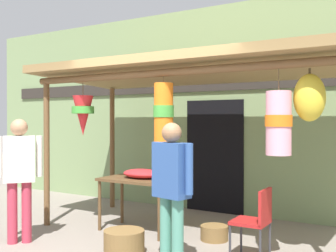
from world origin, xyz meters
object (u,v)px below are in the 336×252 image
at_px(flower_heap_on_table, 143,174).
at_px(wicker_basket_spare, 214,233).
at_px(folding_chair, 257,217).
at_px(wicker_basket_by_table, 124,242).
at_px(customer_foreground, 19,170).
at_px(vendor_in_orange, 172,183).
at_px(display_table, 139,185).

bearing_deg(flower_heap_on_table, wicker_basket_spare, 4.98).
xyz_separation_m(folding_chair, wicker_basket_by_table, (-1.44, -0.65, -0.35)).
height_order(folding_chair, wicker_basket_by_table, folding_chair).
distance_m(folding_chair, wicker_basket_spare, 1.00).
distance_m(flower_heap_on_table, customer_foreground, 1.73).
bearing_deg(wicker_basket_spare, vendor_in_orange, -85.99).
bearing_deg(folding_chair, display_table, 170.10).
xyz_separation_m(flower_heap_on_table, wicker_basket_by_table, (0.45, -1.04, -0.70)).
distance_m(wicker_basket_by_table, customer_foreground, 1.74).
xyz_separation_m(wicker_basket_by_table, wicker_basket_spare, (0.67, 1.14, -0.05)).
bearing_deg(flower_heap_on_table, folding_chair, -11.65).
relative_size(flower_heap_on_table, wicker_basket_spare, 1.64).
height_order(display_table, wicker_basket_by_table, display_table).
height_order(display_table, wicker_basket_spare, display_table).
bearing_deg(wicker_basket_spare, flower_heap_on_table, -175.02).
relative_size(display_table, vendor_in_orange, 0.72).
bearing_deg(vendor_in_orange, wicker_basket_by_table, 169.64).
xyz_separation_m(display_table, vendor_in_orange, (1.24, -1.12, 0.27)).
bearing_deg(wicker_basket_spare, folding_chair, -32.33).
bearing_deg(display_table, vendor_in_orange, -42.18).
relative_size(display_table, wicker_basket_spare, 3.06).
distance_m(flower_heap_on_table, vendor_in_orange, 1.69).
distance_m(display_table, vendor_in_orange, 1.69).
height_order(flower_heap_on_table, folding_chair, flower_heap_on_table).
distance_m(display_table, wicker_basket_by_table, 1.22).
xyz_separation_m(flower_heap_on_table, wicker_basket_spare, (1.12, 0.10, -0.75)).
bearing_deg(folding_chair, vendor_in_orange, -130.94).
height_order(flower_heap_on_table, vendor_in_orange, vendor_in_orange).
xyz_separation_m(folding_chair, wicker_basket_spare, (-0.77, 0.49, -0.40)).
bearing_deg(folding_chair, wicker_basket_by_table, -155.80).
xyz_separation_m(display_table, folding_chair, (1.92, -0.34, -0.18)).
distance_m(display_table, flower_heap_on_table, 0.18).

